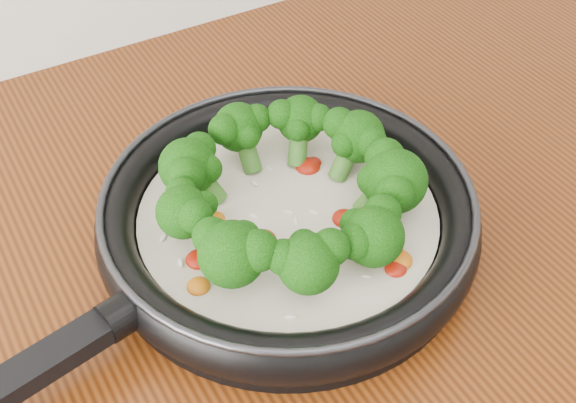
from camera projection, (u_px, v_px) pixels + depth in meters
skillet at (287, 214)px, 0.67m from camera, size 0.56×0.41×0.10m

